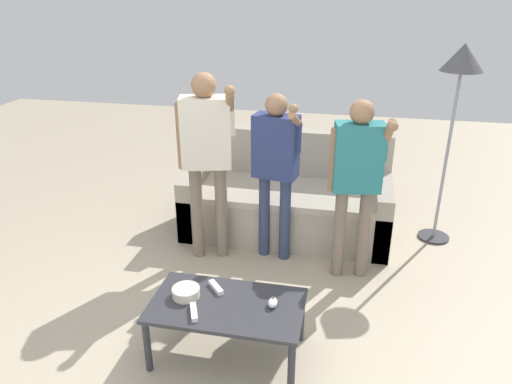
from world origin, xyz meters
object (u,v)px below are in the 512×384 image
Objects in this scene: game_remote_nunchuk at (273,303)px; player_right at (357,171)px; coffee_table at (227,310)px; snack_bowl at (186,292)px; floor_lamp at (461,73)px; player_center at (276,159)px; game_remote_wand_near at (216,287)px; couch at (288,200)px; player_left at (206,147)px; game_remote_wand_far at (194,312)px.

game_remote_nunchuk is 1.24m from player_right.
coffee_table is 0.28m from snack_bowl.
floor_lamp is (1.48, 1.87, 1.17)m from coffee_table.
player_center reaches higher than game_remote_wand_near.
game_remote_nunchuk is (0.28, 0.04, 0.07)m from coffee_table.
game_remote_nunchuk is 0.64× the size of game_remote_wand_near.
game_remote_wand_near is (-0.83, -0.96, -0.50)m from player_right.
player_center is 1.24m from game_remote_wand_near.
couch is 1.09m from player_left.
player_center is at bearing 99.21° from game_remote_nunchuk.
player_left reaches higher than player_right.
player_right reaches higher than game_remote_nunchuk.
player_right is at bearing 67.12° from game_remote_nunchuk.
player_left is (-0.74, 1.12, 0.58)m from game_remote_nunchuk.
snack_bowl reaches higher than game_remote_nunchuk.
floor_lamp reaches higher than player_center.
game_remote_nunchuk is at bearing -13.94° from game_remote_wand_near.
game_remote_wand_near is at bearing -99.40° from player_center.
floor_lamp is 2.60m from game_remote_wand_near.
coffee_table is 0.54× the size of floor_lamp.
floor_lamp reaches higher than snack_bowl.
player_right is at bearing -14.64° from player_center.
snack_bowl is 1.53m from player_right.
coffee_table is 1.37m from player_center.
couch is 13.48× the size of game_remote_wand_near.
player_left is (-0.19, 1.13, 0.57)m from snack_bowl.
player_left reaches higher than game_remote_wand_near.
coffee_table is 0.22m from game_remote_wand_far.
coffee_table is at bearing -93.80° from couch.
game_remote_wand_near and game_remote_wand_far have the same top height.
player_center reaches higher than snack_bowl.
snack_bowl is 0.11× the size of player_left.
floor_lamp reaches higher than game_remote_wand_near.
player_left reaches higher than couch.
coffee_table is 0.60× the size of player_left.
coffee_table is 0.18m from game_remote_wand_near.
game_remote_wand_far is (-0.06, -0.27, -0.00)m from game_remote_wand_near.
coffee_table is 10.64× the size of game_remote_nunchuk.
player_center is 0.99× the size of player_right.
game_remote_wand_near is at bearing -70.92° from player_left.
snack_bowl is (-0.27, 0.02, 0.08)m from coffee_table.
game_remote_wand_far is (-0.28, -1.91, 0.10)m from couch.
floor_lamp is 1.65m from player_center.
player_center is (-1.40, -0.61, -0.62)m from floor_lamp.
floor_lamp is at bearing 45.72° from player_right.
snack_bowl reaches higher than game_remote_wand_near.
player_right reaches higher than game_remote_wand_far.
game_remote_nunchuk is at bearing 1.36° from snack_bowl.
game_remote_nunchuk reaches higher than coffee_table.
floor_lamp is at bearing 3.94° from couch.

